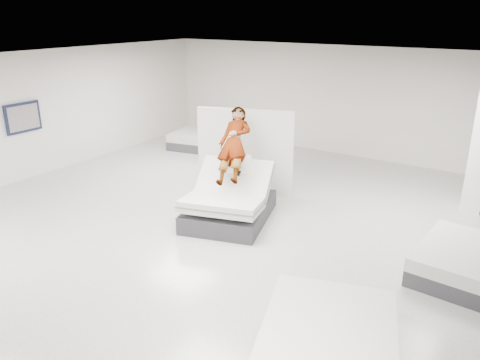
% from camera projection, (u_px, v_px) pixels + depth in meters
% --- Properties ---
extents(room, '(14.00, 14.04, 3.20)m').
position_uv_depth(room, '(197.00, 162.00, 8.24)').
color(room, beige).
rests_on(room, ground).
extents(hero_bed, '(2.06, 2.40, 1.25)m').
position_uv_depth(hero_bed, '(229.00, 203.00, 9.67)').
color(hero_bed, '#35353A').
rests_on(hero_bed, floor).
extents(person, '(1.09, 1.72, 1.59)m').
position_uv_depth(person, '(234.00, 156.00, 9.65)').
color(person, slate).
rests_on(person, hero_bed).
extents(remote, '(0.09, 0.15, 0.08)m').
position_uv_depth(remote, '(239.00, 173.00, 9.35)').
color(remote, black).
rests_on(remote, person).
extents(divider_panel, '(2.13, 0.90, 2.04)m').
position_uv_depth(divider_panel, '(245.00, 152.00, 10.87)').
color(divider_panel, silver).
rests_on(divider_panel, floor).
extents(flat_bed_right_far, '(1.50, 1.92, 0.50)m').
position_uv_depth(flat_bed_right_far, '(464.00, 263.00, 7.63)').
color(flat_bed_right_far, '#35353A').
rests_on(flat_bed_right_far, floor).
extents(flat_bed_right_near, '(2.14, 2.48, 0.58)m').
position_uv_depth(flat_bed_right_near, '(327.00, 349.00, 5.63)').
color(flat_bed_right_near, '#35353A').
rests_on(flat_bed_right_near, floor).
extents(flat_bed_left_far, '(2.08, 1.71, 0.51)m').
position_uv_depth(flat_bed_left_far, '(203.00, 140.00, 14.78)').
color(flat_bed_left_far, '#35353A').
rests_on(flat_bed_left_far, floor).
extents(wall_poster, '(0.06, 0.95, 0.75)m').
position_uv_depth(wall_poster, '(23.00, 118.00, 11.70)').
color(wall_poster, black).
rests_on(wall_poster, wall_left).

